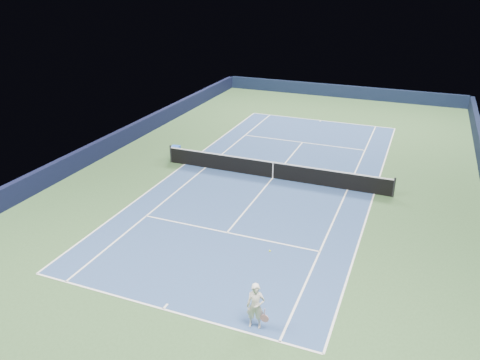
% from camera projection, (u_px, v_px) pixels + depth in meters
% --- Properties ---
extents(ground, '(40.00, 40.00, 0.00)m').
position_uv_depth(ground, '(273.00, 178.00, 25.88)').
color(ground, '#31512C').
rests_on(ground, ground).
extents(wall_far, '(22.00, 0.35, 1.10)m').
position_uv_depth(wall_far, '(341.00, 91.00, 42.48)').
color(wall_far, black).
rests_on(wall_far, ground).
extents(wall_left, '(0.35, 40.00, 1.10)m').
position_uv_depth(wall_left, '(109.00, 144.00, 29.33)').
color(wall_left, black).
rests_on(wall_left, ground).
extents(court_surface, '(10.97, 23.77, 0.01)m').
position_uv_depth(court_surface, '(273.00, 178.00, 25.88)').
color(court_surface, navy).
rests_on(court_surface, ground).
extents(baseline_far, '(10.97, 0.08, 0.00)m').
position_uv_depth(baseline_far, '(321.00, 120.00, 35.96)').
color(baseline_far, white).
rests_on(baseline_far, ground).
extents(baseline_near, '(10.97, 0.08, 0.00)m').
position_uv_depth(baseline_near, '(163.00, 309.00, 15.80)').
color(baseline_near, white).
rests_on(baseline_near, ground).
extents(sideline_doubles_right, '(0.08, 23.77, 0.00)m').
position_uv_depth(sideline_doubles_right, '(374.00, 194.00, 24.02)').
color(sideline_doubles_right, white).
rests_on(sideline_doubles_right, ground).
extents(sideline_doubles_left, '(0.08, 23.77, 0.00)m').
position_uv_depth(sideline_doubles_left, '(185.00, 164.00, 27.74)').
color(sideline_doubles_left, white).
rests_on(sideline_doubles_left, ground).
extents(sideline_singles_right, '(0.08, 23.77, 0.00)m').
position_uv_depth(sideline_singles_right, '(347.00, 190.00, 24.48)').
color(sideline_singles_right, white).
rests_on(sideline_singles_right, ground).
extents(sideline_singles_left, '(0.08, 23.77, 0.00)m').
position_uv_depth(sideline_singles_left, '(206.00, 167.00, 27.28)').
color(sideline_singles_left, white).
rests_on(sideline_singles_left, ground).
extents(service_line_far, '(8.23, 0.08, 0.00)m').
position_uv_depth(service_line_far, '(302.00, 142.00, 31.31)').
color(service_line_far, white).
rests_on(service_line_far, ground).
extents(service_line_near, '(8.23, 0.08, 0.00)m').
position_uv_depth(service_line_near, '(227.00, 233.00, 20.45)').
color(service_line_near, white).
rests_on(service_line_near, ground).
extents(center_service_line, '(0.08, 12.80, 0.00)m').
position_uv_depth(center_service_line, '(273.00, 178.00, 25.88)').
color(center_service_line, white).
rests_on(center_service_line, ground).
extents(center_mark_far, '(0.08, 0.30, 0.00)m').
position_uv_depth(center_mark_far, '(320.00, 121.00, 35.84)').
color(center_mark_far, white).
rests_on(center_mark_far, ground).
extents(center_mark_near, '(0.08, 0.30, 0.00)m').
position_uv_depth(center_mark_near, '(165.00, 306.00, 15.92)').
color(center_mark_near, white).
rests_on(center_mark_near, ground).
extents(tennis_net, '(12.90, 0.10, 1.07)m').
position_uv_depth(tennis_net, '(273.00, 170.00, 25.68)').
color(tennis_net, black).
rests_on(tennis_net, ground).
extents(sponsor_cube, '(0.60, 0.53, 0.83)m').
position_uv_depth(sponsor_cube, '(176.00, 153.00, 28.39)').
color(sponsor_cube, blue).
rests_on(sponsor_cube, ground).
extents(tennis_player, '(0.79, 1.28, 2.31)m').
position_uv_depth(tennis_player, '(256.00, 306.00, 14.72)').
color(tennis_player, silver).
rests_on(tennis_player, ground).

